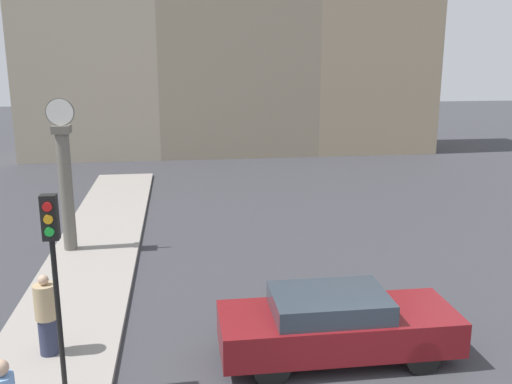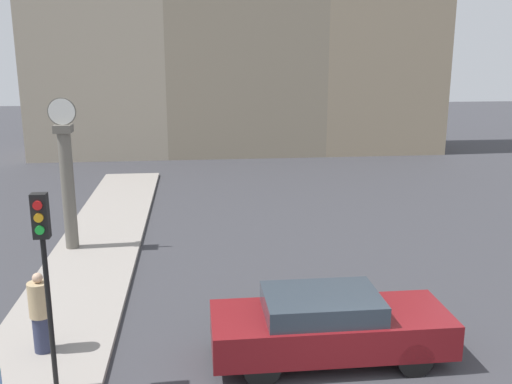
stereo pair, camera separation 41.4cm
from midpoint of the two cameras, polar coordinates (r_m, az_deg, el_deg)
sidewalk_corner at (r=17.77m, az=-16.56°, el=-6.06°), size 2.56×22.66×0.13m
building_row at (r=34.49m, az=-4.62°, el=17.22°), size 23.97×5.00×18.92m
sedan_car at (r=11.59m, az=6.97°, el=-12.99°), size 4.66×1.74×1.39m
traffic_light_near at (r=10.12m, az=-20.74°, el=-5.80°), size 0.26×0.24×3.57m
street_clock at (r=17.74m, az=-19.15°, el=1.15°), size 0.81×0.50×4.54m
pedestrian_tan_coat at (r=12.15m, az=-21.14°, el=-11.45°), size 0.43×0.43×1.65m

